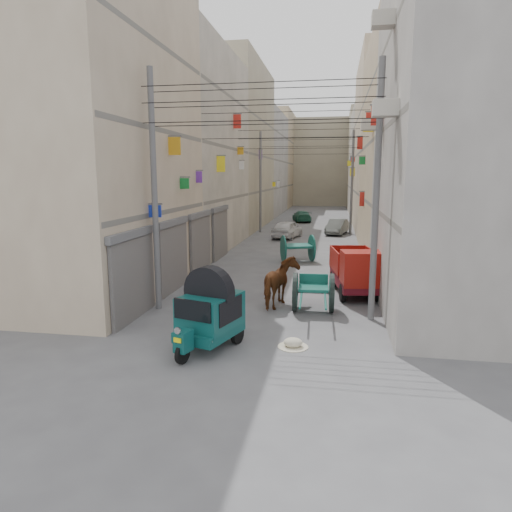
% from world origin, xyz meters
% --- Properties ---
extents(ground, '(140.00, 140.00, 0.00)m').
position_xyz_m(ground, '(0.00, 0.00, 0.00)').
color(ground, '#4D4D50').
rests_on(ground, ground).
extents(building_row_left, '(8.00, 62.00, 14.00)m').
position_xyz_m(building_row_left, '(-8.00, 34.13, 6.46)').
color(building_row_left, '#C2AF92').
rests_on(building_row_left, ground).
extents(building_row_right, '(8.00, 62.00, 14.00)m').
position_xyz_m(building_row_right, '(8.00, 34.13, 6.46)').
color(building_row_right, '#A6A19B').
rests_on(building_row_right, ground).
extents(end_cap_building, '(22.00, 10.00, 13.00)m').
position_xyz_m(end_cap_building, '(0.00, 66.00, 6.50)').
color(end_cap_building, '#9F967D').
rests_on(end_cap_building, ground).
extents(shutters_left, '(0.18, 14.40, 2.88)m').
position_xyz_m(shutters_left, '(-3.92, 10.38, 1.49)').
color(shutters_left, '#48484D').
rests_on(shutters_left, ground).
extents(signboards, '(8.22, 40.52, 5.67)m').
position_xyz_m(signboards, '(-0.01, 21.66, 3.43)').
color(signboards, red).
rests_on(signboards, ground).
extents(ac_units, '(0.70, 6.55, 3.35)m').
position_xyz_m(ac_units, '(3.65, 7.67, 7.43)').
color(ac_units, '#B5AFA2').
rests_on(ac_units, ground).
extents(utility_poles, '(7.40, 22.20, 8.00)m').
position_xyz_m(utility_poles, '(0.00, 17.00, 4.00)').
color(utility_poles, '#5A5A5D').
rests_on(utility_poles, ground).
extents(overhead_cables, '(7.40, 22.52, 1.12)m').
position_xyz_m(overhead_cables, '(0.00, 14.40, 6.77)').
color(overhead_cables, black).
rests_on(overhead_cables, ground).
extents(auto_rickshaw, '(1.84, 2.50, 1.70)m').
position_xyz_m(auto_rickshaw, '(-0.86, 2.76, 1.00)').
color(auto_rickshaw, black).
rests_on(auto_rickshaw, ground).
extents(tonga_cart, '(1.44, 2.97, 1.32)m').
position_xyz_m(tonga_cart, '(1.72, 6.55, 0.69)').
color(tonga_cart, black).
rests_on(tonga_cart, ground).
extents(mini_truck, '(2.00, 3.53, 1.88)m').
position_xyz_m(mini_truck, '(3.26, 8.77, 0.90)').
color(mini_truck, black).
rests_on(mini_truck, ground).
extents(second_cart, '(2.00, 1.87, 1.44)m').
position_xyz_m(second_cart, '(0.45, 15.59, 0.77)').
color(second_cart, '#125045').
rests_on(second_cart, ground).
extents(feed_sack, '(0.52, 0.41, 0.26)m').
position_xyz_m(feed_sack, '(1.35, 3.16, 0.13)').
color(feed_sack, beige).
rests_on(feed_sack, ground).
extents(horse, '(1.28, 2.14, 1.69)m').
position_xyz_m(horse, '(0.56, 7.00, 0.84)').
color(horse, maroon).
rests_on(horse, ground).
extents(distant_car_white, '(2.27, 4.05, 1.30)m').
position_xyz_m(distant_car_white, '(-1.08, 24.87, 0.65)').
color(distant_car_white, silver).
rests_on(distant_car_white, ground).
extents(distant_car_grey, '(1.95, 3.76, 1.18)m').
position_xyz_m(distant_car_grey, '(2.57, 27.73, 0.59)').
color(distant_car_grey, '#555A57').
rests_on(distant_car_grey, ground).
extents(distant_car_green, '(2.31, 3.99, 1.09)m').
position_xyz_m(distant_car_green, '(-0.90, 37.19, 0.54)').
color(distant_car_green, '#1E5A43').
rests_on(distant_car_green, ground).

